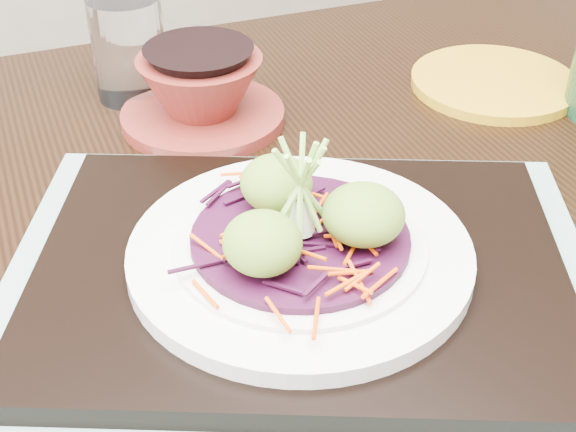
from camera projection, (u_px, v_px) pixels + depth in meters
name	position (u px, v px, depth m)	size (l,w,h in m)	color
dining_table	(229.00, 343.00, 0.68)	(1.33, 0.93, 0.80)	black
placemat	(300.00, 281.00, 0.58)	(0.43, 0.34, 0.00)	gray
serving_tray	(300.00, 270.00, 0.57)	(0.37, 0.28, 0.02)	black
white_plate	(300.00, 252.00, 0.56)	(0.24, 0.24, 0.02)	silver
cabbage_bed	(300.00, 238.00, 0.56)	(0.15, 0.15, 0.01)	#350A28
carrot_julienne	(300.00, 229.00, 0.55)	(0.19, 0.19, 0.01)	#E34404
guacamole_scoops	(301.00, 213.00, 0.54)	(0.13, 0.12, 0.04)	olive
scallion_garnish	(301.00, 190.00, 0.53)	(0.06, 0.06, 0.08)	#8AC44E
water_glass	(129.00, 48.00, 0.80)	(0.07, 0.07, 0.10)	white
terracotta_bowl_set	(201.00, 94.00, 0.76)	(0.20, 0.20, 0.07)	maroon
yellow_plate	(494.00, 82.00, 0.84)	(0.17, 0.17, 0.01)	#B48414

